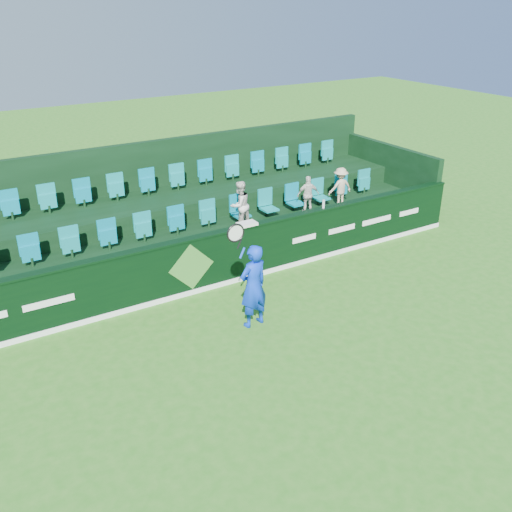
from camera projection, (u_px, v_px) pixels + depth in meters
ground at (290, 385)px, 9.97m from camera, size 60.00×60.00×0.00m
sponsor_hoarding at (189, 266)px, 12.79m from camera, size 16.00×0.25×1.35m
stand_tier_front at (170, 260)px, 13.76m from camera, size 16.00×2.00×0.80m
stand_tier_back at (141, 225)px, 15.12m from camera, size 16.00×1.80×1.30m
stand_rear at (133, 200)px, 15.23m from camera, size 16.00×4.10×2.60m
seat_row_front at (162, 227)px, 13.77m from camera, size 13.50×0.50×0.60m
seat_row_back at (133, 188)px, 14.96m from camera, size 13.50×0.50×0.60m
tennis_player at (253, 285)px, 11.44m from camera, size 1.05×0.52×2.43m
spectator_left at (240, 205)px, 14.28m from camera, size 0.70×0.60×1.23m
spectator_middle at (308, 195)px, 15.33m from camera, size 0.66×0.43×1.04m
spectator_right at (340, 187)px, 15.84m from camera, size 0.75×0.47×1.10m
towel at (247, 224)px, 13.21m from camera, size 0.44×0.29×0.07m
drinks_bottle at (323, 204)px, 14.24m from camera, size 0.07×0.07×0.21m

